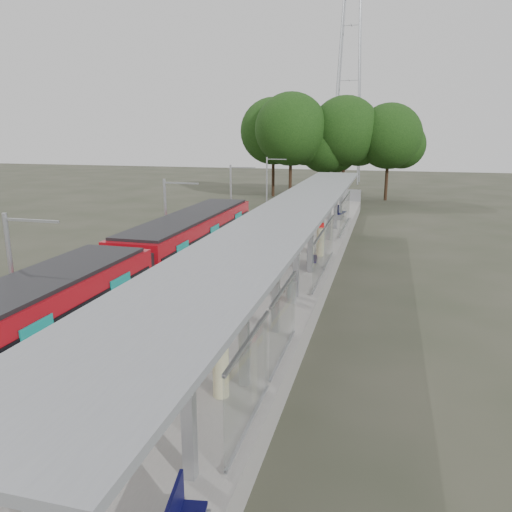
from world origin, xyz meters
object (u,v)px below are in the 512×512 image
Objects in this scene: train at (126,280)px; info_pillar_near at (221,367)px; bench_mid at (311,257)px; info_pillar_far at (320,242)px; bench_far at (340,212)px; litter_bin at (291,292)px.

train reaches higher than info_pillar_near.
bench_mid is 0.83× the size of info_pillar_far.
train is 17.21× the size of bench_mid.
info_pillar_near reaches higher than info_pillar_far.
bench_far is at bearing 83.61° from bench_mid.
bench_far is 1.90× the size of litter_bin.
info_pillar_far is at bearing 57.55° from train.
train is 6.80m from litter_bin.
litter_bin is (6.45, 2.08, -0.60)m from train.
bench_mid is at bearing -78.60° from bench_far.
train reaches higher than info_pillar_far.
train is 23.93m from bench_far.
bench_far is 20.97m from litter_bin.
info_pillar_near is at bearing -96.48° from info_pillar_far.
info_pillar_near is 1.01× the size of info_pillar_far.
bench_far is at bearing 81.19° from info_pillar_near.
litter_bin is at bearing 17.84° from train.
litter_bin is at bearing -95.75° from bench_mid.
bench_mid is 13.60m from info_pillar_near.
bench_mid reaches higher than litter_bin.
bench_mid is 15.34m from bench_far.
litter_bin is (0.05, -5.63, -0.11)m from bench_mid.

